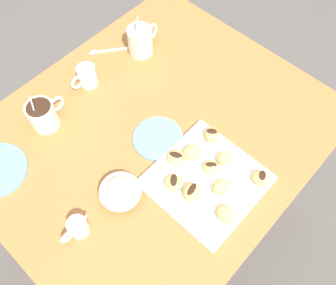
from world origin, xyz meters
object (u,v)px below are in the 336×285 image
(beignet_3, at_px, (224,158))
(dining_table, at_px, (155,150))
(beignet_8, at_px, (176,158))
(beignet_9, at_px, (174,183))
(ice_cream_bowl, at_px, (120,191))
(beignet_2, at_px, (192,153))
(coffee_mug_cream_right, at_px, (141,40))
(coffee_mug_cream_left, at_px, (43,114))
(beignet_7, at_px, (211,135))
(beignet_6, at_px, (261,178))
(saucer_sky_right, at_px, (158,138))
(pastry_plate_square, at_px, (206,181))
(beignet_5, at_px, (221,187))
(beignet_4, at_px, (192,192))
(beignet_1, at_px, (211,167))
(chocolate_sauce_pitcher, at_px, (78,227))
(cream_pitcher_white, at_px, (87,75))
(beignet_0, at_px, (226,214))

(beignet_3, bearing_deg, dining_table, 103.95)
(beignet_8, xyz_separation_m, beignet_9, (-0.06, -0.05, 0.00))
(ice_cream_bowl, distance_m, beignet_2, 0.23)
(coffee_mug_cream_right, bearing_deg, coffee_mug_cream_left, -180.00)
(ice_cream_bowl, distance_m, beignet_7, 0.31)
(beignet_6, xyz_separation_m, beignet_9, (-0.17, 0.17, -0.00))
(saucer_sky_right, xyz_separation_m, beignet_3, (0.07, -0.20, 0.03))
(pastry_plate_square, distance_m, beignet_5, 0.05)
(beignet_4, bearing_deg, beignet_7, 23.30)
(beignet_3, bearing_deg, beignet_5, -147.05)
(saucer_sky_right, bearing_deg, ice_cream_bowl, -165.60)
(beignet_1, bearing_deg, chocolate_sauce_pitcher, 158.74)
(coffee_mug_cream_left, bearing_deg, beignet_3, -61.89)
(cream_pitcher_white, bearing_deg, beignet_5, -90.61)
(ice_cream_bowl, height_order, beignet_9, ice_cream_bowl)
(beignet_5, bearing_deg, cream_pitcher_white, 89.39)
(coffee_mug_cream_left, relative_size, beignet_0, 2.47)
(cream_pitcher_white, relative_size, beignet_4, 1.87)
(beignet_1, xyz_separation_m, beignet_7, (0.08, 0.06, 0.00))
(pastry_plate_square, xyz_separation_m, coffee_mug_cream_right, (0.23, 0.49, 0.04))
(beignet_0, relative_size, beignet_7, 1.09)
(coffee_mug_cream_left, bearing_deg, pastry_plate_square, -69.54)
(pastry_plate_square, xyz_separation_m, beignet_6, (0.10, -0.11, 0.03))
(beignet_3, bearing_deg, beignet_9, 160.47)
(beignet_2, height_order, beignet_3, beignet_2)
(beignet_8, height_order, beignet_9, beignet_9)
(beignet_2, distance_m, beignet_7, 0.08)
(dining_table, relative_size, beignet_5, 19.63)
(saucer_sky_right, relative_size, beignet_6, 2.99)
(coffee_mug_cream_left, distance_m, saucer_sky_right, 0.35)
(cream_pitcher_white, xyz_separation_m, beignet_9, (-0.08, -0.46, -0.01))
(dining_table, bearing_deg, ice_cream_bowl, -159.01)
(pastry_plate_square, height_order, beignet_7, beignet_7)
(beignet_3, height_order, beignet_9, beignet_3)
(chocolate_sauce_pitcher, distance_m, beignet_5, 0.39)
(saucer_sky_right, relative_size, beignet_9, 2.93)
(coffee_mug_cream_right, distance_m, beignet_0, 0.66)
(pastry_plate_square, relative_size, beignet_8, 5.49)
(beignet_0, distance_m, beignet_1, 0.14)
(ice_cream_bowl, relative_size, beignet_3, 2.71)
(pastry_plate_square, bearing_deg, dining_table, 84.56)
(pastry_plate_square, bearing_deg, beignet_4, 178.47)
(beignet_1, distance_m, beignet_7, 0.10)
(chocolate_sauce_pitcher, relative_size, beignet_7, 1.81)
(chocolate_sauce_pitcher, bearing_deg, beignet_3, -20.41)
(coffee_mug_cream_left, height_order, beignet_5, coffee_mug_cream_left)
(coffee_mug_cream_right, height_order, chocolate_sauce_pitcher, coffee_mug_cream_right)
(coffee_mug_cream_left, xyz_separation_m, beignet_0, (0.13, -0.59, -0.01))
(chocolate_sauce_pitcher, bearing_deg, ice_cream_bowl, -3.66)
(coffee_mug_cream_right, distance_m, beignet_7, 0.43)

